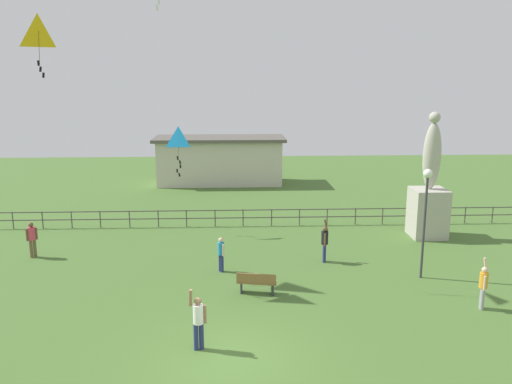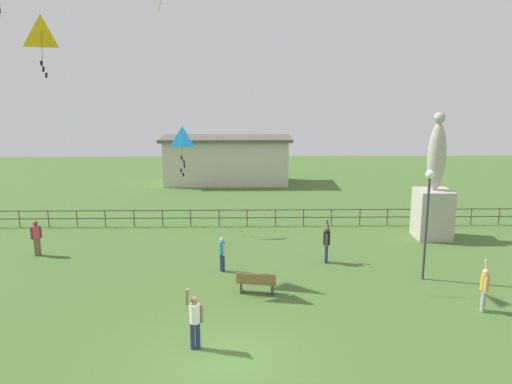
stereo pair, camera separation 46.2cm
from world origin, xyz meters
The scene contains 13 objects.
ground_plane centered at (0.00, 0.00, 0.00)m, with size 80.00×80.00×0.00m, color #476B2D.
statue_monument centered at (10.13, 11.70, 2.03)m, with size 1.70×1.70×6.40m.
lamppost centered at (7.84, 6.07, 3.29)m, with size 0.36×0.36×4.53m.
park_bench centered at (1.02, 4.71, 0.46)m, with size 1.55×0.69×0.85m.
person_0 centered at (-0.38, 7.11, 0.86)m, with size 0.29×0.39×1.50m.
person_1 centered at (-0.92, 0.65, 0.99)m, with size 0.54×0.31×1.97m.
person_2 centered at (-9.00, 9.30, 0.95)m, with size 0.44×0.31×1.65m.
person_3 centered at (4.19, 8.11, 0.96)m, with size 0.34×0.50×1.92m.
person_4 centered at (8.95, 3.06, 0.93)m, with size 0.34×0.47×1.84m.
kite_1 centered at (-6.91, 6.44, 9.67)m, with size 1.01×0.80×2.29m.
kite_2 centered at (-2.63, 13.25, 4.92)m, with size 0.91×0.88×2.53m.
waterfront_railing centered at (-0.26, 14.00, 0.63)m, with size 36.03×0.06×0.95m.
pavilion_building centered at (-0.85, 26.00, 1.82)m, with size 9.91×4.01×3.58m.
Camera 2 is at (0.64, -13.92, 8.08)m, focal length 36.80 mm.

